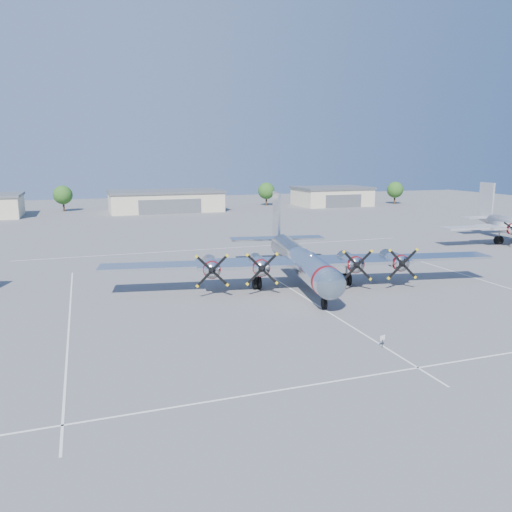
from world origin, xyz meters
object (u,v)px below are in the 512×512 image
object	(u,v)px
tree_west	(63,195)
info_placard	(383,339)
hangar_east	(332,196)
main_bomber_b29	(298,283)
hangar_center	(166,201)
tree_east	(266,191)
tree_far_east	(395,190)

from	to	relation	value
tree_west	info_placard	distance (m)	110.98
hangar_east	info_placard	bearing A→B (deg)	-115.72
main_bomber_b29	info_placard	size ratio (longest dim) A/B	44.72
info_placard	main_bomber_b29	bearing A→B (deg)	67.86
hangar_center	info_placard	distance (m)	100.10
hangar_east	tree_east	world-z (taller)	tree_east
hangar_east	info_placard	distance (m)	111.10
hangar_center	tree_west	size ratio (longest dim) A/B	4.31
main_bomber_b29	info_placard	distance (m)	19.70
hangar_center	tree_far_east	bearing A→B (deg)	-1.65
hangar_east	tree_far_east	distance (m)	20.15
tree_east	hangar_center	bearing A→B (deg)	-168.62
tree_east	main_bomber_b29	bearing A→B (deg)	-108.09
tree_east	tree_far_east	distance (m)	38.83
tree_west	info_placard	bearing A→B (deg)	-77.08
hangar_center	hangar_east	world-z (taller)	same
hangar_east	tree_east	distance (m)	19.04
tree_west	tree_far_east	distance (m)	93.54
tree_far_east	main_bomber_b29	size ratio (longest dim) A/B	0.16
tree_east	tree_far_east	xyz separation A→B (m)	(38.00, -8.00, 0.00)
hangar_center	info_placard	size ratio (longest dim) A/B	30.54
tree_east	tree_far_east	bearing A→B (deg)	-11.89
tree_far_east	main_bomber_b29	xyz separation A→B (m)	(-66.26, -78.52, -4.22)
main_bomber_b29	tree_west	bearing A→B (deg)	116.72
tree_east	info_placard	world-z (taller)	tree_east
tree_west	tree_east	size ratio (longest dim) A/B	1.00
tree_far_east	info_placard	bearing A→B (deg)	-124.81
tree_west	tree_far_east	size ratio (longest dim) A/B	1.00
hangar_center	hangar_east	distance (m)	48.00
tree_east	tree_far_east	world-z (taller)	same
main_bomber_b29	tree_far_east	bearing A→B (deg)	59.75
main_bomber_b29	hangar_center	bearing A→B (deg)	101.15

